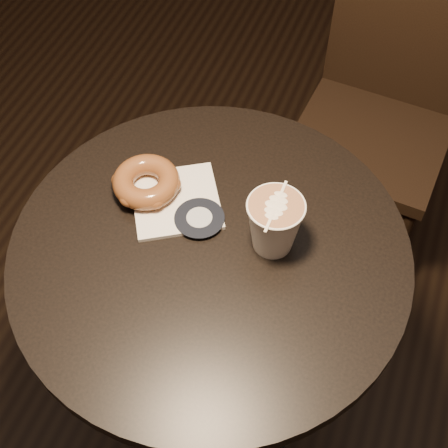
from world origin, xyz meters
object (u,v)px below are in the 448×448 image
(chair, at_px, (388,87))
(pastry_bag, at_px, (176,201))
(doughnut, at_px, (146,182))
(latte_cup, at_px, (274,225))
(cafe_table, at_px, (212,303))

(chair, xyz_separation_m, pastry_bag, (-0.29, -0.69, 0.21))
(doughnut, bearing_deg, latte_cup, -6.51)
(latte_cup, bearing_deg, chair, 82.17)
(cafe_table, distance_m, chair, 0.78)
(pastry_bag, bearing_deg, chair, 35.67)
(cafe_table, xyz_separation_m, chair, (0.20, 0.76, -0.00))
(chair, bearing_deg, pastry_bag, -108.48)
(chair, height_order, pastry_bag, chair)
(pastry_bag, xyz_separation_m, latte_cup, (0.19, -0.02, 0.05))
(cafe_table, height_order, latte_cup, latte_cup)
(doughnut, distance_m, latte_cup, 0.25)
(pastry_bag, bearing_deg, cafe_table, -68.01)
(cafe_table, xyz_separation_m, pastry_bag, (-0.09, 0.07, 0.20))
(chair, bearing_deg, latte_cup, -93.38)
(latte_cup, bearing_deg, cafe_table, -155.67)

